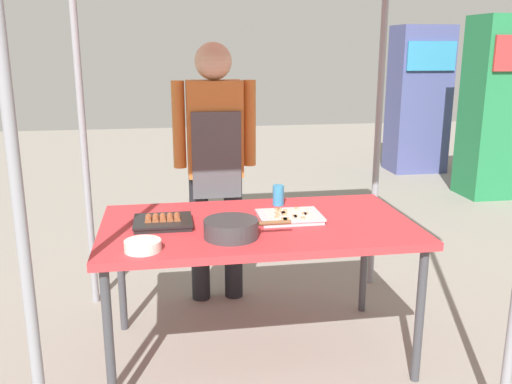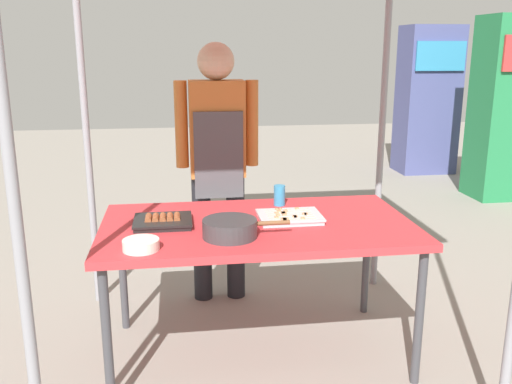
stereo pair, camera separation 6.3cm
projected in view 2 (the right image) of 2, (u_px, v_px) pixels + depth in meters
The scene contains 9 objects.
ground_plane at pixel (257, 352), 3.06m from camera, with size 18.00×18.00×0.00m, color gray.
stall_table at pixel (257, 232), 2.89m from camera, with size 1.60×0.90×0.75m.
tray_grilled_sausages at pixel (163, 221), 2.83m from camera, with size 0.29×0.26×0.05m.
tray_meat_skewers at pixel (289, 217), 2.91m from camera, with size 0.33×0.25×0.04m.
cooking_wok at pixel (230, 228), 2.64m from camera, with size 0.42×0.26×0.09m.
condiment_bowl at pixel (141, 245), 2.48m from camera, with size 0.16×0.16×0.05m, color silver.
drink_cup_near_edge at pixel (279, 195), 3.17m from camera, with size 0.06×0.06×0.12m, color #338CBF.
vendor_woman at pixel (217, 152), 3.50m from camera, with size 0.52×0.23×1.66m.
neighbor_stall_left at pixel (428, 100), 7.31m from camera, with size 0.71×0.56×1.90m.
Camera 2 is at (-0.39, -2.71, 1.63)m, focal length 38.98 mm.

